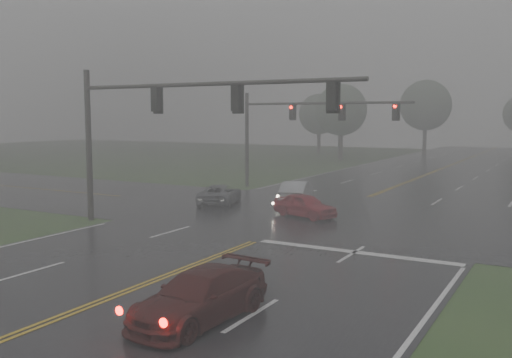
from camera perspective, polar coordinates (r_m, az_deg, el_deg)
The scene contains 12 objects.
main_road at distance 30.25m, azimuth 5.33°, elevation -4.17°, with size 18.00×160.00×0.02m, color black.
cross_street at distance 32.07m, azimuth 6.78°, elevation -3.59°, with size 120.00×14.00×0.02m, color black.
stop_bar at distance 23.54m, azimuth 9.85°, elevation -7.27°, with size 8.50×0.50×0.01m, color silver.
sedan_maroon at distance 15.87m, azimuth -5.59°, elevation -13.95°, with size 1.88×4.62×1.34m, color #390B0A.
sedan_red at distance 31.21m, azimuth 4.91°, elevation -3.84°, with size 1.51×3.76×1.28m, color #A00E1A.
sedan_silver at distance 36.04m, azimuth 4.07°, elevation -2.46°, with size 1.52×4.35×1.43m, color #ACAEB3.
car_grey at distance 35.69m, azimuth -3.63°, elevation -2.55°, with size 2.05×4.44×1.23m, color #4C4E53.
signal_gantry_near at distance 27.91m, azimuth -9.60°, elevation 6.36°, with size 15.21×0.34×7.87m.
signal_gantry_far at distance 42.37m, azimuth 3.80°, elevation 5.78°, with size 12.99×0.37×7.27m.
tree_nw_a at distance 72.70m, azimuth 8.50°, elevation 6.84°, with size 6.47×6.47×9.51m.
tree_n_mid at distance 86.12m, azimuth 16.60°, elevation 7.08°, with size 7.28×7.28×10.69m.
tree_nw_b at distance 84.68m, azimuth 6.33°, elevation 6.46°, with size 5.97×5.97×8.76m.
Camera 1 is at (12.03, -7.21, 5.49)m, focal length 40.00 mm.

